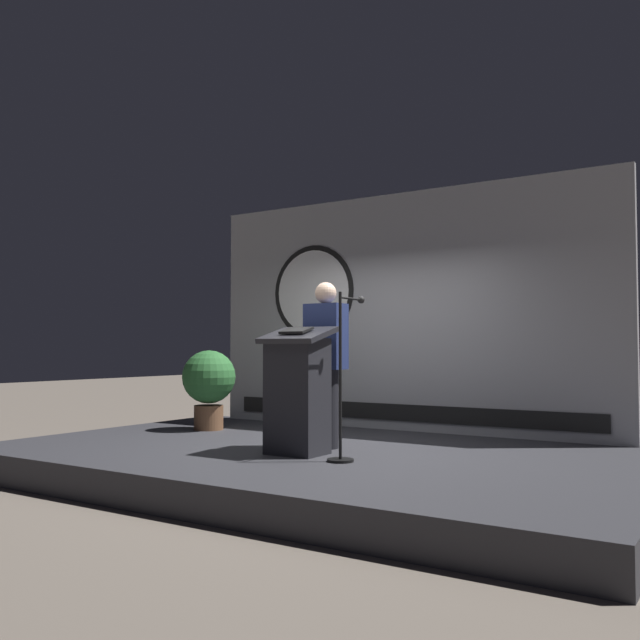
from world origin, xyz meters
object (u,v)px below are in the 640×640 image
object	(u,v)px
speaker_person	(326,363)
potted_plant	(209,382)
microphone_stand	(343,401)
podium	(297,392)

from	to	relation	value
speaker_person	potted_plant	bearing A→B (deg)	165.28
speaker_person	microphone_stand	bearing A→B (deg)	-46.32
podium	potted_plant	xyz separation A→B (m)	(-2.03, 1.02, -0.00)
podium	potted_plant	bearing A→B (deg)	153.39
podium	speaker_person	distance (m)	0.55
podium	microphone_stand	world-z (taller)	microphone_stand
microphone_stand	potted_plant	size ratio (longest dim) A/B	1.54
podium	microphone_stand	xyz separation A→B (m)	(0.57, -0.10, -0.06)
speaker_person	potted_plant	size ratio (longest dim) A/B	1.71
speaker_person	microphone_stand	size ratio (longest dim) A/B	1.11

